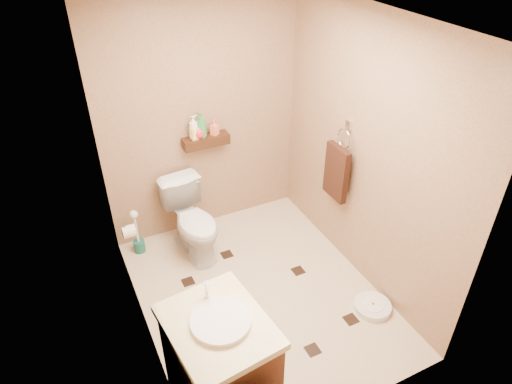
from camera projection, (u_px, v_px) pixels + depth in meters
ground at (259, 295)px, 4.15m from camera, size 2.50×2.50×0.00m
wall_back at (202, 121)px, 4.41m from camera, size 2.00×0.04×2.40m
wall_front at (359, 293)px, 2.55m from camera, size 2.00×0.04×2.40m
wall_left at (128, 219)px, 3.11m from camera, size 0.04×2.50×2.40m
wall_right at (365, 156)px, 3.84m from camera, size 0.04×2.50×2.40m
ceiling at (260, 21)px, 2.81m from camera, size 2.00×2.50×0.02m
wall_shelf at (206, 141)px, 4.45m from camera, size 0.46×0.14×0.10m
floor_accents at (265, 297)px, 4.12m from camera, size 1.22×1.46×0.01m
toilet at (194, 221)px, 4.45m from camera, size 0.48×0.76×0.74m
vanity at (221, 366)px, 3.02m from camera, size 0.66×0.77×1.01m
bathroom_scale at (373, 307)px, 3.99m from camera, size 0.32×0.32×0.06m
toilet_brush at (138, 237)px, 4.55m from camera, size 0.12×0.12×0.50m
towel_ring at (337, 170)px, 4.14m from camera, size 0.12×0.30×0.76m
toilet_paper at (129, 231)px, 3.95m from camera, size 0.12×0.11×0.12m
bottle_a at (194, 128)px, 4.31m from camera, size 0.10×0.10×0.24m
bottle_b at (194, 130)px, 4.33m from camera, size 0.09×0.09×0.18m
bottle_c at (198, 130)px, 4.35m from camera, size 0.17×0.17×0.16m
bottle_d at (201, 125)px, 4.34m from camera, size 0.13×0.13×0.25m
bottle_e at (214, 127)px, 4.41m from camera, size 0.10×0.10×0.15m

